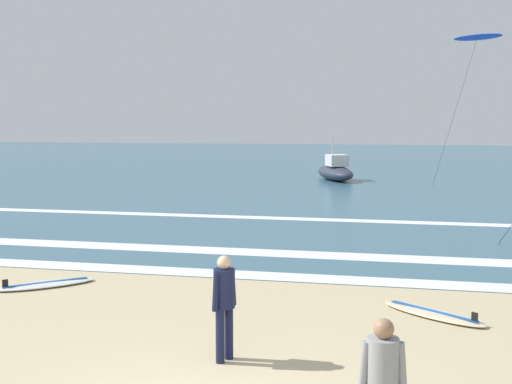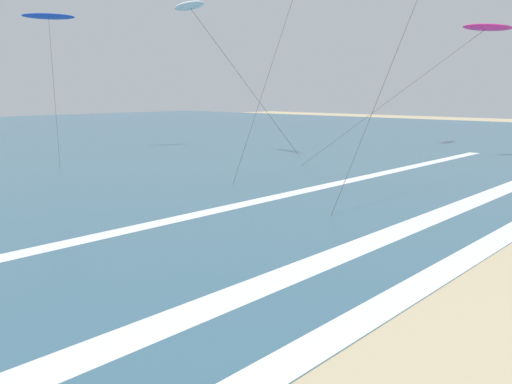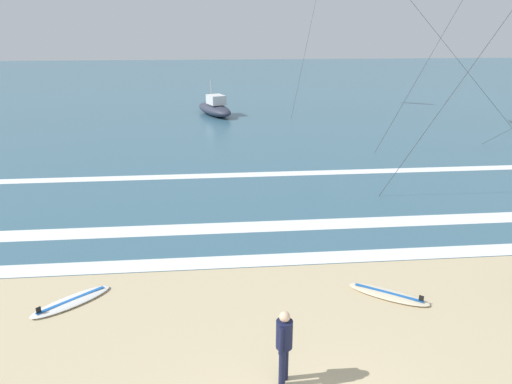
{
  "view_description": "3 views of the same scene",
  "coord_description": "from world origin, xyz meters",
  "px_view_note": "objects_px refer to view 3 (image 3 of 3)",
  "views": [
    {
      "loc": [
        2.13,
        -6.7,
        3.54
      ],
      "look_at": [
        -1.68,
        11.36,
        1.5
      ],
      "focal_mm": 44.2,
      "sensor_mm": 36.0,
      "label": 1
    },
    {
      "loc": [
        -9.49,
        2.49,
        4.19
      ],
      "look_at": [
        0.61,
        11.73,
        1.6
      ],
      "focal_mm": 37.18,
      "sensor_mm": 36.0,
      "label": 2
    },
    {
      "loc": [
        -1.48,
        -5.63,
        6.66
      ],
      "look_at": [
        -0.0,
        9.74,
        1.33
      ],
      "focal_mm": 34.0,
      "sensor_mm": 36.0,
      "label": 3
    }
  ],
  "objects_px": {
    "surfboard_right_spare": "(71,301)",
    "offshore_boat": "(215,108)",
    "surfer_left_near": "(284,341)",
    "surfboard_left_pile": "(388,294)"
  },
  "relations": [
    {
      "from": "surfboard_right_spare",
      "to": "offshore_boat",
      "type": "bearing_deg",
      "value": 81.43
    },
    {
      "from": "surfer_left_near",
      "to": "surfboard_right_spare",
      "type": "distance_m",
      "value": 6.02
    },
    {
      "from": "offshore_boat",
      "to": "surfer_left_near",
      "type": "bearing_deg",
      "value": -88.34
    },
    {
      "from": "surfboard_left_pile",
      "to": "surfboard_right_spare",
      "type": "distance_m",
      "value": 8.13
    },
    {
      "from": "surfer_left_near",
      "to": "surfboard_right_spare",
      "type": "bearing_deg",
      "value": 145.63
    },
    {
      "from": "surfboard_right_spare",
      "to": "surfboard_left_pile",
      "type": "bearing_deg",
      "value": -3.1
    },
    {
      "from": "surfboard_left_pile",
      "to": "surfer_left_near",
      "type": "bearing_deg",
      "value": -137.63
    },
    {
      "from": "surfer_left_near",
      "to": "surfboard_left_pile",
      "type": "bearing_deg",
      "value": 42.37
    },
    {
      "from": "surfboard_left_pile",
      "to": "surfboard_right_spare",
      "type": "bearing_deg",
      "value": 176.9
    },
    {
      "from": "surfboard_left_pile",
      "to": "surfboard_right_spare",
      "type": "xyz_separation_m",
      "value": [
        -8.11,
        0.44,
        0.0
      ]
    }
  ]
}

